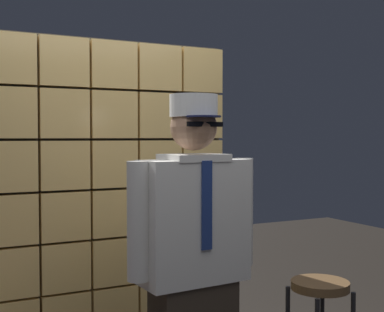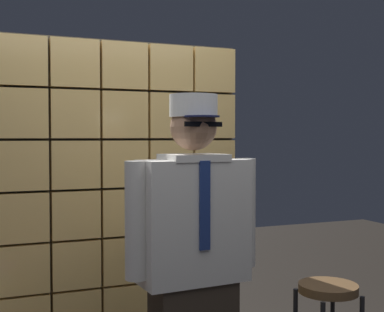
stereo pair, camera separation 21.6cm
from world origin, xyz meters
TOP-DOWN VIEW (x-y plane):
  - glass_block_wall at (0.00, 1.26)m, footprint 1.62×0.10m
  - standing_person at (0.11, 0.33)m, footprint 0.73×0.32m

SIDE VIEW (x-z plane):
  - standing_person at x=0.11m, z-range 0.04..1.86m
  - glass_block_wall at x=0.00m, z-range -0.02..2.24m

